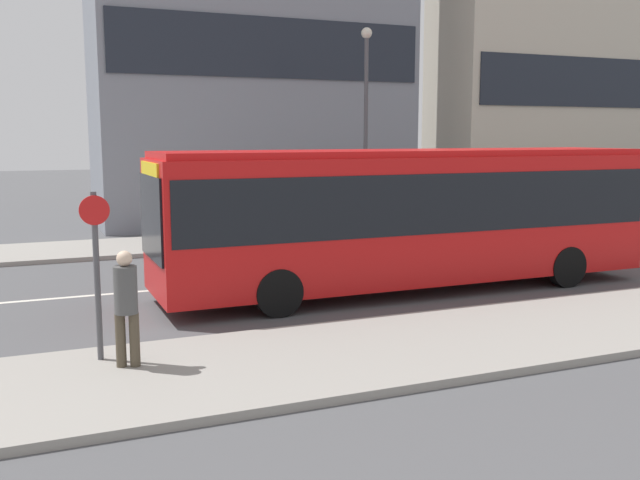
% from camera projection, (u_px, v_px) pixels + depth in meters
% --- Properties ---
extents(ground_plane, '(120.00, 120.00, 0.00)m').
position_uv_depth(ground_plane, '(264.00, 281.00, 17.28)').
color(ground_plane, '#4F4F51').
extents(sidewalk_near, '(44.00, 3.50, 0.13)m').
position_uv_depth(sidewalk_near, '(386.00, 350.00, 11.57)').
color(sidewalk_near, gray).
rests_on(sidewalk_near, ground_plane).
extents(sidewalk_far, '(44.00, 3.50, 0.13)m').
position_uv_depth(sidewalk_far, '(203.00, 243.00, 22.96)').
color(sidewalk_far, gray).
rests_on(sidewalk_far, ground_plane).
extents(lane_centerline, '(41.80, 0.16, 0.01)m').
position_uv_depth(lane_centerline, '(264.00, 281.00, 17.27)').
color(lane_centerline, silver).
rests_on(lane_centerline, ground_plane).
extents(city_bus, '(11.52, 2.58, 3.19)m').
position_uv_depth(city_bus, '(409.00, 210.00, 16.06)').
color(city_bus, red).
rests_on(city_bus, ground_plane).
extents(parked_car_0, '(4.60, 1.79, 1.42)m').
position_uv_depth(parked_car_0, '(638.00, 213.00, 26.07)').
color(parked_car_0, maroon).
rests_on(parked_car_0, ground_plane).
extents(pedestrian_near_stop, '(0.34, 0.34, 1.73)m').
position_uv_depth(pedestrian_near_stop, '(126.00, 301.00, 10.39)').
color(pedestrian_near_stop, '#4C4233').
rests_on(pedestrian_near_stop, sidewalk_near).
extents(bus_stop_sign, '(0.44, 0.12, 2.56)m').
position_uv_depth(bus_stop_sign, '(96.00, 263.00, 10.63)').
color(bus_stop_sign, '#4C4C51').
rests_on(bus_stop_sign, sidewalk_near).
extents(street_lamp, '(0.36, 0.36, 6.86)m').
position_uv_depth(street_lamp, '(366.00, 110.00, 23.64)').
color(street_lamp, '#4C4C51').
rests_on(street_lamp, sidewalk_far).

